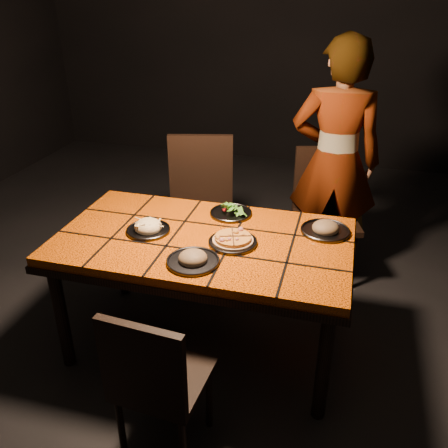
% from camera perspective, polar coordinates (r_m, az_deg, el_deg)
% --- Properties ---
extents(room_shell, '(6.04, 7.04, 3.08)m').
position_cam_1_polar(room_shell, '(2.33, -2.87, 14.82)').
color(room_shell, black).
rests_on(room_shell, ground).
extents(dining_table, '(1.62, 0.92, 0.75)m').
position_cam_1_polar(dining_table, '(2.64, -2.46, -3.06)').
color(dining_table, '#DC5806').
rests_on(dining_table, ground).
extents(chair_near, '(0.41, 0.41, 0.84)m').
position_cam_1_polar(chair_near, '(2.16, -8.28, -17.95)').
color(chair_near, black).
rests_on(chair_near, ground).
extents(chair_far_left, '(0.57, 0.57, 1.03)m').
position_cam_1_polar(chair_far_left, '(3.45, -2.85, 3.06)').
color(chair_far_left, black).
rests_on(chair_far_left, ground).
extents(chair_far_right, '(0.53, 0.53, 0.95)m').
position_cam_1_polar(chair_far_right, '(3.52, 11.99, 2.21)').
color(chair_far_right, black).
rests_on(chair_far_right, ground).
extents(diner, '(0.66, 0.45, 1.73)m').
position_cam_1_polar(diner, '(3.44, 13.20, 7.24)').
color(diner, brown).
rests_on(diner, ground).
extents(plate_pizza, '(0.27, 0.27, 0.04)m').
position_cam_1_polar(plate_pizza, '(2.52, 1.07, -2.02)').
color(plate_pizza, '#37373C').
rests_on(plate_pizza, dining_table).
extents(plate_pasta, '(0.25, 0.25, 0.08)m').
position_cam_1_polar(plate_pasta, '(2.67, -9.11, -0.48)').
color(plate_pasta, '#37373C').
rests_on(plate_pasta, dining_table).
extents(plate_salad, '(0.25, 0.25, 0.07)m').
position_cam_1_polar(plate_salad, '(2.83, 0.85, 1.61)').
color(plate_salad, '#37373C').
rests_on(plate_salad, dining_table).
extents(plate_mushroom_a, '(0.27, 0.27, 0.09)m').
position_cam_1_polar(plate_mushroom_a, '(2.36, -3.76, -4.19)').
color(plate_mushroom_a, '#37373C').
rests_on(plate_mushroom_a, dining_table).
extents(plate_mushroom_b, '(0.27, 0.27, 0.09)m').
position_cam_1_polar(plate_mushroom_b, '(2.69, 12.12, -0.51)').
color(plate_mushroom_b, '#37373C').
rests_on(plate_mushroom_b, dining_table).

